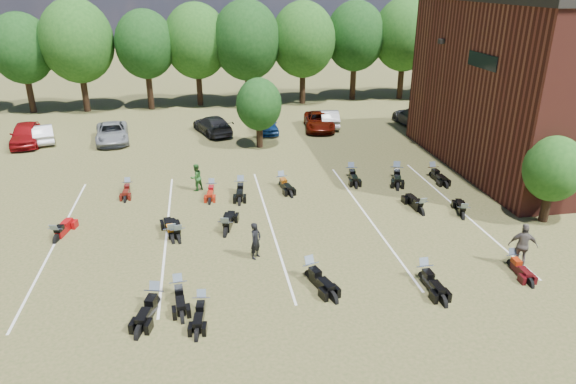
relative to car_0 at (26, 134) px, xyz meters
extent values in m
plane|color=brown|center=(18.64, -18.95, -0.79)|extent=(160.00, 160.00, 0.00)
imported|color=maroon|center=(0.00, 0.00, 0.00)|extent=(2.52, 4.86, 1.58)
imported|color=#B6B6BB|center=(1.03, 0.53, -0.14)|extent=(2.39, 4.17, 1.30)
imported|color=gray|center=(6.06, -0.33, -0.11)|extent=(2.90, 5.17, 1.37)
imported|color=black|center=(13.45, 0.59, -0.10)|extent=(3.36, 5.13, 1.38)
imported|color=#0B2451|center=(17.59, 0.24, -0.13)|extent=(1.68, 3.92, 1.32)
imported|color=#A4A4A0|center=(22.88, 1.16, -0.11)|extent=(2.06, 4.30, 1.36)
imported|color=#4F0E04|center=(21.87, 0.36, -0.12)|extent=(2.91, 5.10, 1.34)
imported|color=#37373C|center=(29.82, 0.07, -0.04)|extent=(2.44, 5.32, 1.51)
imported|color=black|center=(14.58, -19.17, 0.04)|extent=(0.69, 0.72, 1.65)
imported|color=#265C22|center=(12.11, -10.97, 0.00)|extent=(0.97, 0.94, 1.58)
imported|color=#5D554F|center=(25.43, -21.76, 0.19)|extent=(1.24, 0.89, 1.95)
cube|color=black|center=(27.99, -6.95, 6.71)|extent=(0.30, 0.40, 0.30)
cube|color=black|center=(28.11, -11.95, 6.21)|extent=(0.06, 3.00, 0.80)
cylinder|color=black|center=(-2.36, 10.05, 1.25)|extent=(0.58, 0.58, 4.08)
ellipsoid|color=#1E4C19|center=(-2.36, 10.05, 5.54)|extent=(6.00, 6.00, 6.90)
cylinder|color=black|center=(2.64, 10.05, 1.25)|extent=(0.58, 0.58, 4.08)
ellipsoid|color=#1E4C19|center=(2.64, 10.05, 5.54)|extent=(6.00, 6.00, 6.90)
cylinder|color=black|center=(7.64, 10.05, 1.25)|extent=(0.57, 0.58, 4.08)
ellipsoid|color=#1E4C19|center=(7.64, 10.05, 5.54)|extent=(6.00, 6.00, 6.90)
cylinder|color=black|center=(12.64, 10.05, 1.25)|extent=(0.57, 0.58, 4.08)
ellipsoid|color=#1E4C19|center=(12.64, 10.05, 5.54)|extent=(6.00, 6.00, 6.90)
cylinder|color=black|center=(17.64, 10.05, 1.25)|extent=(0.58, 0.58, 4.08)
ellipsoid|color=#1E4C19|center=(17.64, 10.05, 5.54)|extent=(6.00, 6.00, 6.90)
cylinder|color=black|center=(22.64, 10.05, 1.25)|extent=(0.57, 0.58, 4.08)
ellipsoid|color=#1E4C19|center=(22.64, 10.05, 5.54)|extent=(6.00, 6.00, 6.90)
cylinder|color=black|center=(27.64, 10.05, 1.25)|extent=(0.57, 0.58, 4.08)
ellipsoid|color=#1E4C19|center=(27.64, 10.05, 5.54)|extent=(6.00, 6.00, 6.90)
cylinder|color=black|center=(32.64, 10.05, 1.25)|extent=(0.57, 0.58, 4.08)
ellipsoid|color=#1E4C19|center=(32.64, 10.05, 5.54)|extent=(6.00, 6.00, 6.90)
cylinder|color=black|center=(37.64, 10.05, 1.25)|extent=(0.58, 0.58, 4.08)
ellipsoid|color=#1E4C19|center=(37.64, 10.05, 5.54)|extent=(6.00, 6.00, 6.90)
cylinder|color=black|center=(42.64, 10.05, 1.25)|extent=(0.58, 0.58, 4.08)
ellipsoid|color=#1E4C19|center=(42.64, 10.05, 5.54)|extent=(6.00, 6.00, 6.90)
cylinder|color=black|center=(29.14, -17.95, 0.06)|extent=(0.24, 0.24, 1.71)
sphere|color=#1E4C19|center=(29.14, -17.95, 1.97)|extent=(2.80, 2.80, 2.80)
cylinder|color=black|center=(16.64, -3.45, 0.16)|extent=(0.24, 0.24, 1.90)
sphere|color=#1E4C19|center=(16.64, -3.45, 2.31)|extent=(3.20, 3.20, 3.20)
cube|color=silver|center=(5.64, -15.95, -0.78)|extent=(0.10, 14.00, 0.01)
cube|color=silver|center=(10.64, -15.95, -0.78)|extent=(0.10, 14.00, 0.01)
cube|color=silver|center=(15.64, -15.95, -0.78)|extent=(0.10, 14.00, 0.01)
cube|color=silver|center=(20.64, -15.95, -0.78)|extent=(0.10, 14.00, 0.01)
cube|color=silver|center=(25.64, -15.95, -0.78)|extent=(0.10, 14.00, 0.01)
camera|label=1|loc=(12.64, -38.57, 10.41)|focal=32.00mm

